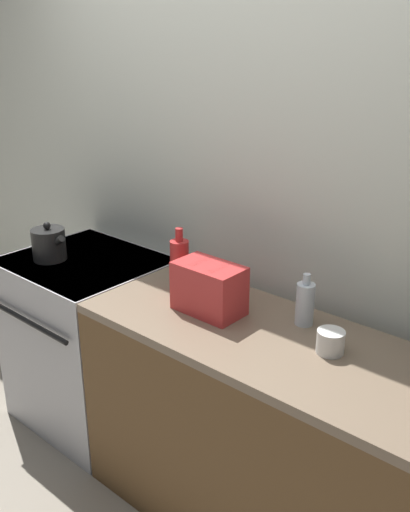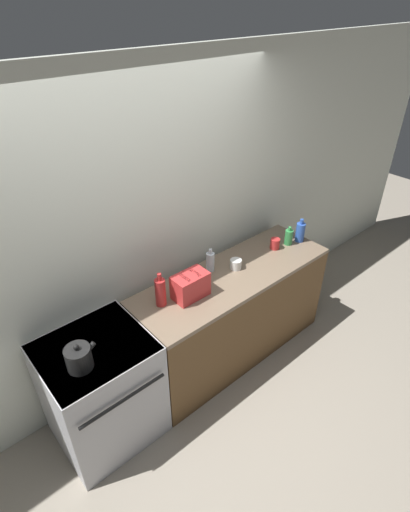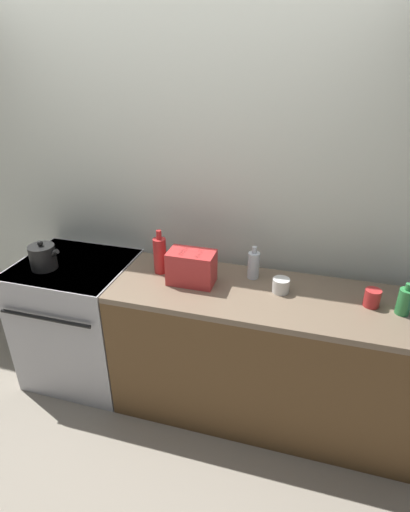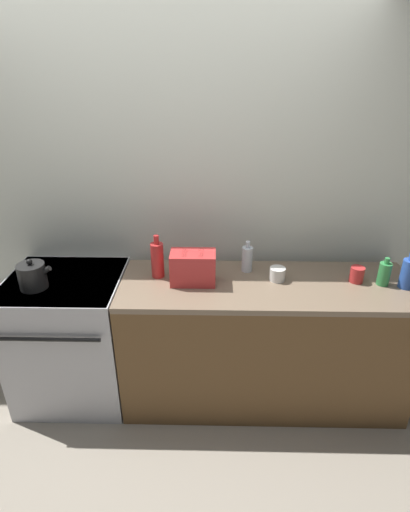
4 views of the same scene
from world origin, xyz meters
The scene contains 12 objects.
ground_plane centered at (0.00, 0.00, 0.00)m, with size 12.00×12.00×0.00m, color gray.
wall_back centered at (0.00, 0.71, 1.30)m, with size 8.00×0.05×2.60m.
stove centered at (-0.64, 0.33, 0.46)m, with size 0.73×0.69×0.91m.
counter_block centered at (0.66, 0.31, 0.45)m, with size 1.84×0.61×0.91m.
kettle centered at (-0.78, 0.22, 0.99)m, with size 0.21×0.16×0.19m.
toaster centered at (0.19, 0.31, 1.01)m, with size 0.28×0.17×0.20m.
bottle_clear centered at (0.53, 0.47, 0.99)m, with size 0.07×0.07×0.21m.
bottle_red centered at (-0.04, 0.38, 1.02)m, with size 0.08×0.08×0.28m.
bottle_green centered at (1.36, 0.31, 0.98)m, with size 0.07×0.07×0.18m.
bottle_blue centered at (1.49, 0.28, 1.00)m, with size 0.08×0.08×0.23m.
cup_red centered at (1.21, 0.34, 0.95)m, with size 0.09×0.09×0.10m.
cup_white centered at (0.72, 0.35, 0.95)m, with size 0.10×0.10×0.08m.
Camera 2 is at (-1.30, -1.58, 2.89)m, focal length 28.00 mm.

